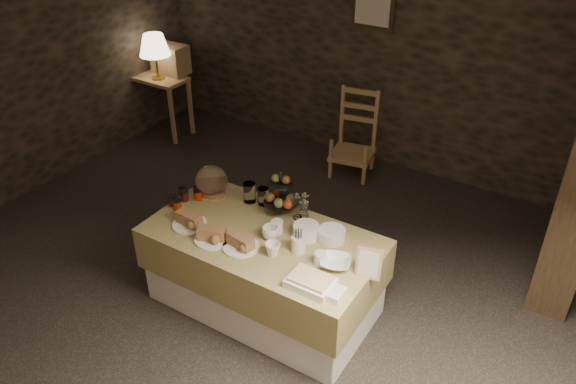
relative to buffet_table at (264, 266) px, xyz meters
The scene contains 27 objects.
ground_plane 0.48m from the buffet_table, 152.14° to the left, with size 5.50×5.00×0.01m, color black.
room_shell 1.21m from the buffet_table, 152.14° to the left, with size 5.52×5.02×2.60m.
buffet_table is the anchor object (origin of this frame).
console_table 3.33m from the buffet_table, 145.83° to the left, with size 0.68×0.39×0.73m.
table_lamp 3.34m from the buffet_table, 146.06° to the left, with size 0.35×0.35×0.53m.
wine_rack 3.43m from the buffet_table, 142.83° to the left, with size 0.42×0.26×0.34m, color #9B7844.
chair 2.28m from the buffet_table, 98.48° to the left, with size 0.50×0.48×0.72m.
framed_picture 2.96m from the buffet_table, 98.80° to the left, with size 0.45×0.04×0.55m.
plate_stack_a 0.46m from the buffet_table, 28.60° to the left, with size 0.19×0.19×0.10m, color white.
plate_stack_b 0.60m from the buffet_table, 26.31° to the left, with size 0.20×0.20×0.09m, color white.
cutlery_holder 0.47m from the buffet_table, ahead, with size 0.10×0.10×0.12m, color white.
cup_a 0.34m from the buffet_table, ahead, with size 0.12×0.12×0.10m, color white.
cup_b 0.42m from the buffet_table, 38.97° to the right, with size 0.11×0.11×0.10m, color white.
mug_c 0.35m from the buffet_table, 52.49° to the left, with size 0.09×0.09×0.10m, color white.
mug_d 0.61m from the buffet_table, ahead, with size 0.08×0.08×0.09m, color white.
bowl 0.68m from the buffet_table, ahead, with size 0.21×0.21×0.05m, color white.
cake_dome 0.81m from the buffet_table, 159.26° to the left, with size 0.26×0.26×0.26m.
fruit_stand 0.53m from the buffet_table, 96.51° to the left, with size 0.27×0.27×0.38m.
bread_platter_left 0.65m from the buffet_table, 160.84° to the right, with size 0.26×0.26×0.11m.
bread_platter_center 0.49m from the buffet_table, 139.47° to the right, with size 0.26×0.26×0.11m.
bread_platter_right 0.39m from the buffet_table, 104.05° to the right, with size 0.26×0.26×0.11m.
jam_jars 0.84m from the buffet_table, behind, with size 0.20×0.32×0.07m.
tart_dish 0.71m from the buffet_table, 26.38° to the right, with size 0.30×0.22×0.07m.
square_dish 0.84m from the buffet_table, 21.54° to the right, with size 0.14×0.14×0.04m, color white.
menu_frame 0.91m from the buffet_table, ahead, with size 0.17×0.02×0.22m, color #9B7844.
storage_jar_a 0.59m from the buffet_table, 136.68° to the left, with size 0.10×0.10×0.16m, color white.
storage_jar_b 0.55m from the buffet_table, 123.27° to the left, with size 0.09×0.09×0.14m, color white.
Camera 1 is at (2.14, -2.81, 3.13)m, focal length 35.00 mm.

